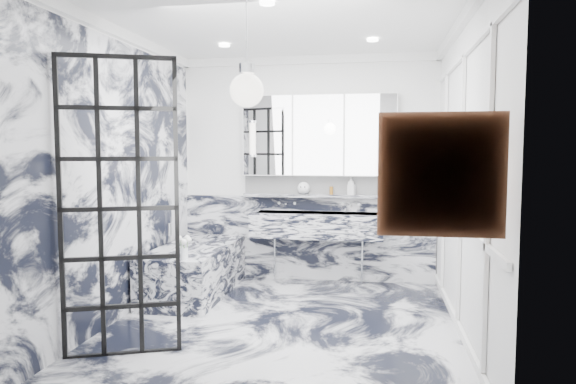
% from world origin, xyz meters
% --- Properties ---
extents(floor, '(3.60, 3.60, 0.00)m').
position_xyz_m(floor, '(0.00, 0.00, 0.00)').
color(floor, silver).
rests_on(floor, ground).
extents(ceiling, '(3.60, 3.60, 0.00)m').
position_xyz_m(ceiling, '(0.00, 0.00, 2.80)').
color(ceiling, white).
rests_on(ceiling, wall_back).
extents(wall_back, '(3.60, 0.00, 3.60)m').
position_xyz_m(wall_back, '(0.00, 1.80, 1.40)').
color(wall_back, white).
rests_on(wall_back, floor).
extents(wall_front, '(3.60, 0.00, 3.60)m').
position_xyz_m(wall_front, '(0.00, -1.80, 1.40)').
color(wall_front, white).
rests_on(wall_front, floor).
extents(wall_left, '(0.00, 3.60, 3.60)m').
position_xyz_m(wall_left, '(-1.60, 0.00, 1.40)').
color(wall_left, white).
rests_on(wall_left, floor).
extents(wall_right, '(0.00, 3.60, 3.60)m').
position_xyz_m(wall_right, '(1.60, 0.00, 1.40)').
color(wall_right, white).
rests_on(wall_right, floor).
extents(marble_clad_back, '(3.18, 0.05, 1.05)m').
position_xyz_m(marble_clad_back, '(0.00, 1.78, 0.53)').
color(marble_clad_back, silver).
rests_on(marble_clad_back, floor).
extents(marble_clad_left, '(0.02, 3.56, 2.68)m').
position_xyz_m(marble_clad_left, '(-1.59, 0.00, 1.34)').
color(marble_clad_left, silver).
rests_on(marble_clad_left, floor).
extents(panel_molding, '(0.03, 3.40, 2.30)m').
position_xyz_m(panel_molding, '(1.58, 0.00, 1.30)').
color(panel_molding, white).
rests_on(panel_molding, floor).
extents(soap_bottle_a, '(0.11, 0.11, 0.23)m').
position_xyz_m(soap_bottle_a, '(0.55, 1.71, 1.20)').
color(soap_bottle_a, '#8C5919').
rests_on(soap_bottle_a, ledge).
extents(soap_bottle_b, '(0.11, 0.11, 0.19)m').
position_xyz_m(soap_bottle_b, '(0.56, 1.71, 1.18)').
color(soap_bottle_b, '#4C4C51').
rests_on(soap_bottle_b, ledge).
extents(soap_bottle_c, '(0.13, 0.13, 0.14)m').
position_xyz_m(soap_bottle_c, '(0.93, 1.71, 1.16)').
color(soap_bottle_c, silver).
rests_on(soap_bottle_c, ledge).
extents(face_pot, '(0.16, 0.16, 0.16)m').
position_xyz_m(face_pot, '(-0.04, 1.71, 1.17)').
color(face_pot, white).
rests_on(face_pot, ledge).
extents(amber_bottle, '(0.04, 0.04, 0.10)m').
position_xyz_m(amber_bottle, '(0.31, 1.71, 1.14)').
color(amber_bottle, '#8C5919').
rests_on(amber_bottle, ledge).
extents(flower_vase, '(0.08, 0.08, 0.12)m').
position_xyz_m(flower_vase, '(-1.02, 0.17, 0.61)').
color(flower_vase, silver).
rests_on(flower_vase, bathtub).
extents(crittall_door, '(0.83, 0.36, 2.35)m').
position_xyz_m(crittall_door, '(-1.13, -0.89, 1.18)').
color(crittall_door, black).
rests_on(crittall_door, floor).
extents(artwork, '(0.57, 0.05, 0.57)m').
position_xyz_m(artwork, '(1.20, -1.76, 1.50)').
color(artwork, '#B65512').
rests_on(artwork, wall_front).
extents(pendant_light, '(0.22, 0.22, 0.22)m').
position_xyz_m(pendant_light, '(0.02, -1.36, 2.02)').
color(pendant_light, white).
rests_on(pendant_light, ceiling).
extents(trough_sink, '(1.60, 0.45, 0.30)m').
position_xyz_m(trough_sink, '(0.15, 1.55, 0.73)').
color(trough_sink, silver).
rests_on(trough_sink, wall_back).
extents(ledge, '(1.90, 0.14, 0.04)m').
position_xyz_m(ledge, '(0.15, 1.72, 1.07)').
color(ledge, silver).
rests_on(ledge, wall_back).
extents(subway_tile, '(1.90, 0.03, 0.23)m').
position_xyz_m(subway_tile, '(0.15, 1.78, 1.21)').
color(subway_tile, white).
rests_on(subway_tile, wall_back).
extents(mirror_cabinet, '(1.90, 0.16, 1.00)m').
position_xyz_m(mirror_cabinet, '(0.15, 1.73, 1.82)').
color(mirror_cabinet, white).
rests_on(mirror_cabinet, wall_back).
extents(sconce_left, '(0.07, 0.07, 0.40)m').
position_xyz_m(sconce_left, '(-0.67, 1.63, 1.78)').
color(sconce_left, white).
rests_on(sconce_left, mirror_cabinet).
extents(sconce_right, '(0.07, 0.07, 0.40)m').
position_xyz_m(sconce_right, '(0.97, 1.63, 1.78)').
color(sconce_right, white).
rests_on(sconce_right, mirror_cabinet).
extents(bathtub, '(0.75, 1.65, 0.55)m').
position_xyz_m(bathtub, '(-1.18, 0.90, 0.28)').
color(bathtub, silver).
rests_on(bathtub, floor).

